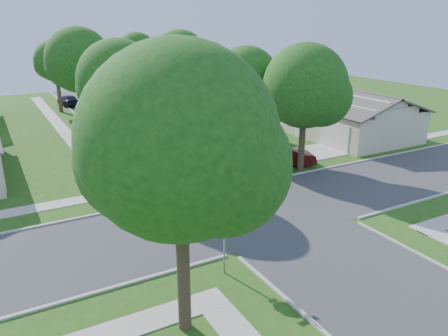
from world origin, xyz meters
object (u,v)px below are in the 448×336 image
tree_sw_corner (181,150)px  tree_w_far (56,63)px  tree_e_far (137,55)px  car_curb_east (176,123)px  stop_sign_sw (224,229)px  house_ne_near (338,117)px  tree_w_mid (80,63)px  house_ne_far (238,91)px  tree_w_near (120,84)px  tree_ne_corner (306,90)px  tree_e_mid (181,61)px  stop_sign_ne (278,143)px  car_driveway (286,156)px  car_curb_west (68,100)px  tree_e_near (246,82)px

tree_sw_corner → tree_w_far: bearing=86.1°
tree_e_far → car_curb_east: tree_e_far is taller
stop_sign_sw → house_ne_near: bearing=37.2°
tree_w_mid → tree_sw_corner: size_ratio=1.00×
house_ne_far → tree_w_near: bearing=-135.9°
tree_ne_corner → tree_e_mid: bearing=95.4°
tree_ne_corner → car_curb_east: 15.78m
stop_sign_ne → car_driveway: stop_sign_ne is taller
stop_sign_sw → tree_w_mid: tree_w_mid is taller
tree_ne_corner → tree_w_mid: bearing=123.2°
house_ne_far → car_curb_west: (-19.19, 8.73, -0.88)m
tree_w_mid → car_curb_west: (1.44, 16.71, -5.85)m
tree_sw_corner → tree_e_far: bearing=73.4°
tree_e_near → tree_e_mid: bearing=90.0°
stop_sign_ne → house_ne_near: (11.29, 6.30, -0.51)m
house_ne_near → house_ne_far: size_ratio=1.00×
tree_e_near → tree_w_near: tree_w_near is taller
tree_w_near → car_driveway: bearing=-18.2°
tree_w_mid → car_curb_east: 9.91m
tree_w_mid → house_ne_far: bearing=21.2°
house_ne_near → car_driveway: (-9.99, -5.50, -0.82)m
stop_sign_ne → car_curb_east: (-1.50, 14.21, -1.22)m
tree_sw_corner → house_ne_far: 43.20m
stop_sign_ne → car_driveway: 2.03m
tree_w_far → car_curb_east: (7.85, -15.09, -4.70)m
tree_w_mid → tree_ne_corner: size_ratio=1.10×
tree_sw_corner → car_driveway: tree_sw_corner is taller
stop_sign_sw → tree_e_mid: size_ratio=0.32×
tree_w_mid → car_curb_east: tree_w_mid is taller
tree_w_far → car_driveway: size_ratio=1.89×
stop_sign_ne → tree_ne_corner: (1.66, -0.49, 3.56)m
house_ne_near → car_curb_east: (-12.79, 7.92, -0.71)m
tree_e_mid → house_ne_near: tree_e_mid is taller
tree_e_mid → tree_e_far: (-0.00, 13.00, -0.27)m
stop_sign_ne → tree_w_mid: tree_w_mid is taller
stop_sign_sw → tree_e_far: 40.04m
tree_sw_corner → car_curb_east: 28.53m
tree_w_far → car_curb_west: 6.29m
tree_sw_corner → tree_ne_corner: size_ratio=1.10×
tree_w_near → car_curb_west: 29.27m
stop_sign_ne → tree_e_far: bearing=89.9°
tree_e_near → tree_sw_corner: tree_sw_corner is taller
tree_e_mid → house_ne_near: 15.77m
tree_w_near → tree_ne_corner: 12.02m
tree_e_far → car_driveway: 29.02m
tree_w_far → stop_sign_ne: bearing=-72.3°
tree_e_near → tree_w_far: 26.71m
tree_ne_corner → house_ne_far: (9.63, 24.79, -4.08)m
tree_w_far → stop_sign_sw: bearing=-90.1°
tree_w_near → house_ne_near: (20.64, 1.99, -4.60)m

